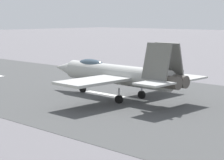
% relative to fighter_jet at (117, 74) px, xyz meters
% --- Properties ---
extents(ground_plane, '(400.00, 400.00, 0.00)m').
position_rel_fighter_jet_xyz_m(ground_plane, '(1.07, -0.89, -2.41)').
color(ground_plane, slate).
extents(runway_strip, '(240.00, 26.00, 0.02)m').
position_rel_fighter_jet_xyz_m(runway_strip, '(1.05, -0.89, -2.40)').
color(runway_strip, '#464747').
rests_on(runway_strip, ground).
extents(fighter_jet, '(16.99, 14.65, 5.61)m').
position_rel_fighter_jet_xyz_m(fighter_jet, '(0.00, 0.00, 0.00)').
color(fighter_jet, '#ABABA8').
rests_on(fighter_jet, ground).
extents(marker_cone_mid, '(0.44, 0.44, 0.55)m').
position_rel_fighter_jet_xyz_m(marker_cone_mid, '(6.98, -13.13, -2.13)').
color(marker_cone_mid, orange).
rests_on(marker_cone_mid, ground).
extents(marker_cone_far, '(0.44, 0.44, 0.55)m').
position_rel_fighter_jet_xyz_m(marker_cone_far, '(19.30, -13.13, -2.13)').
color(marker_cone_far, orange).
rests_on(marker_cone_far, ground).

